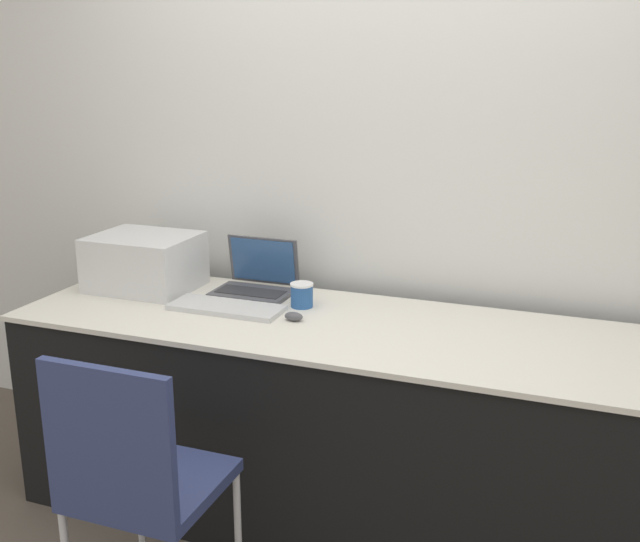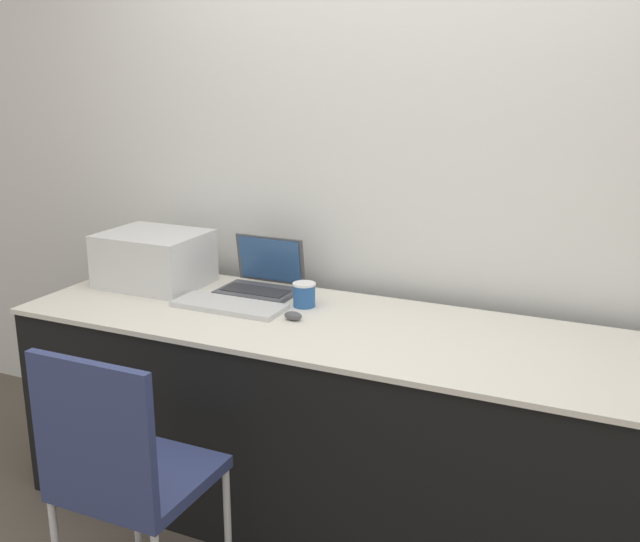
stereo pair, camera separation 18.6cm
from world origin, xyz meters
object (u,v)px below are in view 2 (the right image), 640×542
at_px(printer, 154,257).
at_px(mouse, 293,316).
at_px(external_keyboard, 229,306).
at_px(laptop_left, 262,280).
at_px(coffee_cup, 304,295).
at_px(chair, 123,467).

distance_m(printer, mouse, 0.77).
relative_size(printer, external_keyboard, 0.95).
bearing_deg(laptop_left, coffee_cup, -22.87).
xyz_separation_m(printer, coffee_cup, (0.71, 0.00, -0.07)).
bearing_deg(laptop_left, external_keyboard, -92.33).
relative_size(printer, mouse, 5.89).
xyz_separation_m(laptop_left, chair, (0.10, -1.04, -0.29)).
relative_size(coffee_cup, mouse, 1.33).
bearing_deg(mouse, laptop_left, 136.29).
bearing_deg(external_keyboard, chair, -82.15).
bearing_deg(external_keyboard, laptop_left, 87.67).
xyz_separation_m(printer, chair, (0.56, -0.94, -0.36)).
relative_size(external_keyboard, coffee_cup, 4.67).
bearing_deg(mouse, printer, 167.78).
xyz_separation_m(coffee_cup, mouse, (0.03, -0.16, -0.03)).
xyz_separation_m(coffee_cup, chair, (-0.15, -0.94, -0.29)).
bearing_deg(printer, external_keyboard, -17.04).
bearing_deg(printer, laptop_left, 12.89).
height_order(mouse, chair, chair).
distance_m(laptop_left, coffee_cup, 0.27).
distance_m(mouse, chair, 0.84).
distance_m(laptop_left, chair, 1.09).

